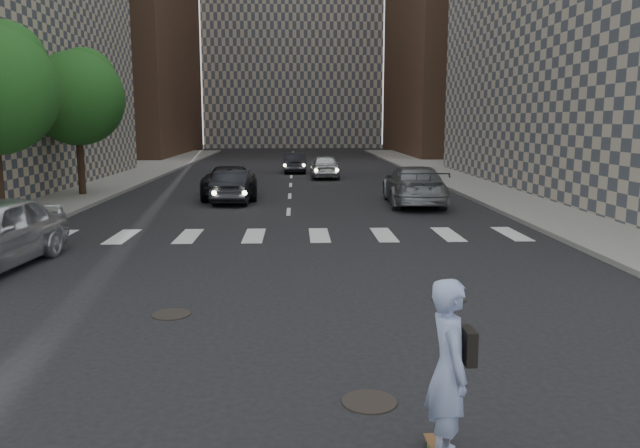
# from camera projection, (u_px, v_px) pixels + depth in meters

# --- Properties ---
(ground) EXTENTS (160.00, 160.00, 0.00)m
(ground) POSITION_uv_depth(u_px,v_px,m) (279.00, 336.00, 10.27)
(ground) COLOR black
(ground) RESTS_ON ground
(sidewalk_right) EXTENTS (13.00, 80.00, 0.15)m
(sidewalk_right) POSITION_uv_depth(u_px,v_px,m) (586.00, 191.00, 30.52)
(sidewalk_right) COLOR gray
(sidewalk_right) RESTS_ON ground
(tree_c) EXTENTS (4.20, 4.20, 6.60)m
(tree_c) POSITION_uv_depth(u_px,v_px,m) (79.00, 94.00, 28.00)
(tree_c) COLOR #382619
(tree_c) RESTS_ON sidewalk_left
(manhole_a) EXTENTS (0.70, 0.70, 0.02)m
(manhole_a) POSITION_uv_depth(u_px,v_px,m) (369.00, 402.00, 7.85)
(manhole_a) COLOR black
(manhole_a) RESTS_ON ground
(manhole_b) EXTENTS (0.70, 0.70, 0.02)m
(manhole_b) POSITION_uv_depth(u_px,v_px,m) (171.00, 314.00, 11.37)
(manhole_b) COLOR black
(manhole_b) RESTS_ON ground
(manhole_c) EXTENTS (0.70, 0.70, 0.02)m
(manhole_c) POSITION_uv_depth(u_px,v_px,m) (448.00, 299.00, 12.37)
(manhole_c) COLOR black
(manhole_c) RESTS_ON ground
(skateboarder) EXTENTS (0.49, 1.01, 1.99)m
(skateboarder) POSITION_uv_depth(u_px,v_px,m) (450.00, 371.00, 6.23)
(skateboarder) COLOR brown
(skateboarder) RESTS_ON ground
(traffic_car_a) EXTENTS (1.70, 4.28, 1.39)m
(traffic_car_a) POSITION_uv_depth(u_px,v_px,m) (235.00, 186.00, 26.79)
(traffic_car_a) COLOR black
(traffic_car_a) RESTS_ON ground
(traffic_car_b) EXTENTS (2.58, 5.72, 1.63)m
(traffic_car_b) POSITION_uv_depth(u_px,v_px,m) (414.00, 185.00, 25.96)
(traffic_car_b) COLOR slate
(traffic_car_b) RESTS_ON ground
(traffic_car_c) EXTENTS (2.77, 5.37, 1.45)m
(traffic_car_c) POSITION_uv_depth(u_px,v_px,m) (230.00, 181.00, 28.56)
(traffic_car_c) COLOR black
(traffic_car_c) RESTS_ON ground
(traffic_car_d) EXTENTS (1.74, 4.29, 1.46)m
(traffic_car_d) POSITION_uv_depth(u_px,v_px,m) (325.00, 166.00, 37.82)
(traffic_car_d) COLOR #ACB0B4
(traffic_car_d) RESTS_ON ground
(traffic_car_e) EXTENTS (1.52, 4.01, 1.31)m
(traffic_car_e) POSITION_uv_depth(u_px,v_px,m) (294.00, 163.00, 41.70)
(traffic_car_e) COLOR black
(traffic_car_e) RESTS_ON ground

